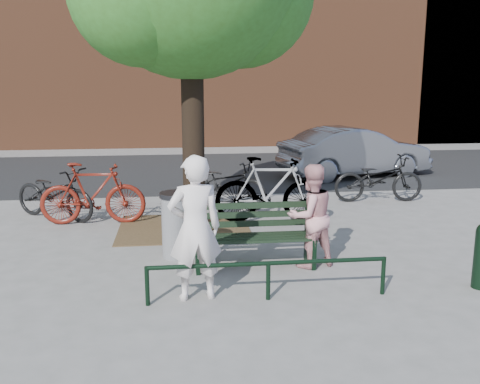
{
  "coord_description": "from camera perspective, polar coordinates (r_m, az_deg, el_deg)",
  "views": [
    {
      "loc": [
        -1.1,
        -7.43,
        2.74
      ],
      "look_at": [
        -0.09,
        1.0,
        0.92
      ],
      "focal_mm": 40.0,
      "sensor_mm": 36.0,
      "label": 1
    }
  ],
  "objects": [
    {
      "name": "park_bench",
      "position": [
        7.92,
        1.47,
        -4.53
      ],
      "size": [
        1.74,
        0.54,
        0.97
      ],
      "color": "black",
      "rests_on": "ground"
    },
    {
      "name": "ground",
      "position": [
        7.99,
        1.54,
        -7.98
      ],
      "size": [
        90.0,
        90.0,
        0.0
      ],
      "primitive_type": "plane",
      "color": "gray",
      "rests_on": "ground"
    },
    {
      "name": "dirt_pit",
      "position": [
        10.01,
        -5.98,
        -3.82
      ],
      "size": [
        2.4,
        2.0,
        0.02
      ],
      "primitive_type": "cube",
      "color": "brown",
      "rests_on": "ground"
    },
    {
      "name": "litter_bin",
      "position": [
        8.33,
        -6.79,
        -3.47
      ],
      "size": [
        0.5,
        0.5,
        1.03
      ],
      "color": "gray",
      "rests_on": "ground"
    },
    {
      "name": "bicycle_a",
      "position": [
        11.13,
        -19.16,
        -0.13
      ],
      "size": [
        2.01,
        1.65,
        1.03
      ],
      "primitive_type": "imported",
      "rotation": [
        0.0,
        0.0,
        0.99
      ],
      "color": "black",
      "rests_on": "ground"
    },
    {
      "name": "guard_railing",
      "position": [
        6.74,
        3.04,
        -8.22
      ],
      "size": [
        3.06,
        0.06,
        0.51
      ],
      "color": "black",
      "rests_on": "ground"
    },
    {
      "name": "person_left",
      "position": [
        6.64,
        -4.83,
        -3.88
      ],
      "size": [
        0.73,
        0.53,
        1.84
      ],
      "primitive_type": "imported",
      "rotation": [
        0.0,
        0.0,
        3.29
      ],
      "color": "silver",
      "rests_on": "ground"
    },
    {
      "name": "parked_car",
      "position": [
        15.43,
        12.14,
        4.2
      ],
      "size": [
        4.48,
        2.45,
        1.4
      ],
      "primitive_type": "imported",
      "rotation": [
        0.0,
        0.0,
        1.81
      ],
      "color": "slate",
      "rests_on": "ground"
    },
    {
      "name": "road",
      "position": [
        16.2,
        -2.81,
        2.34
      ],
      "size": [
        40.0,
        7.0,
        0.01
      ],
      "primitive_type": "cube",
      "color": "black",
      "rests_on": "ground"
    },
    {
      "name": "bicycle_b",
      "position": [
        10.49,
        -15.45,
        -0.16
      ],
      "size": [
        2.0,
        0.62,
        1.19
      ],
      "primitive_type": "imported",
      "rotation": [
        0.0,
        0.0,
        1.54
      ],
      "color": "#59150C",
      "rests_on": "ground"
    },
    {
      "name": "bicycle_c",
      "position": [
        11.44,
        -1.67,
        0.89
      ],
      "size": [
        2.06,
        1.64,
        1.05
      ],
      "primitive_type": "imported",
      "rotation": [
        0.0,
        0.0,
        1.02
      ],
      "color": "black",
      "rests_on": "ground"
    },
    {
      "name": "bicycle_d",
      "position": [
        10.26,
        3.25,
        0.23
      ],
      "size": [
        2.18,
        0.83,
        1.28
      ],
      "primitive_type": "imported",
      "rotation": [
        0.0,
        0.0,
        1.46
      ],
      "color": "gray",
      "rests_on": "ground"
    },
    {
      "name": "bicycle_e",
      "position": [
        12.41,
        14.55,
        1.39
      ],
      "size": [
        2.03,
        0.82,
        1.05
      ],
      "primitive_type": "imported",
      "rotation": [
        0.0,
        0.0,
        1.51
      ],
      "color": "black",
      "rests_on": "ground"
    },
    {
      "name": "person_right",
      "position": [
        7.88,
        7.54,
        -2.54
      ],
      "size": [
        0.89,
        0.79,
        1.53
      ],
      "primitive_type": "imported",
      "rotation": [
        0.0,
        0.0,
        3.47
      ],
      "color": "#D29093",
      "rests_on": "ground"
    }
  ]
}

